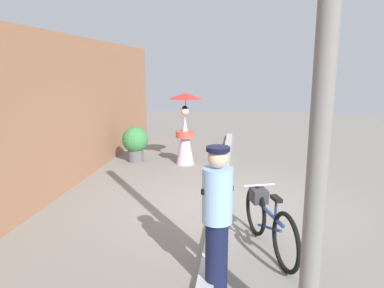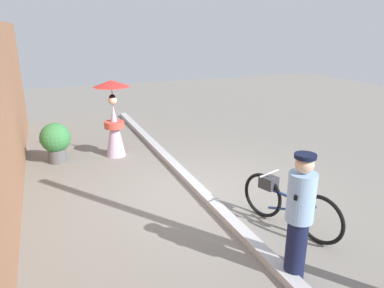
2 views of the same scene
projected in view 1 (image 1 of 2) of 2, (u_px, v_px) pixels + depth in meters
ground_plane at (219, 204)px, 6.89m from camera, size 30.00×30.00×0.00m
building_wall at (44, 117)px, 7.00m from camera, size 14.00×0.40×3.21m
sidewalk_curb at (219, 201)px, 6.88m from camera, size 14.00×0.20×0.12m
bicycle_near_officer at (268, 220)px, 5.11m from camera, size 1.77×0.68×0.86m
person_officer at (217, 216)px, 4.07m from camera, size 0.34×0.35×1.69m
person_with_parasol at (185, 128)px, 9.59m from camera, size 0.87×0.87×1.89m
potted_plant_by_door at (136, 142)px, 9.95m from camera, size 0.73×0.71×0.96m
utility_pole at (324, 83)px, 2.90m from camera, size 0.18×0.18×4.80m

